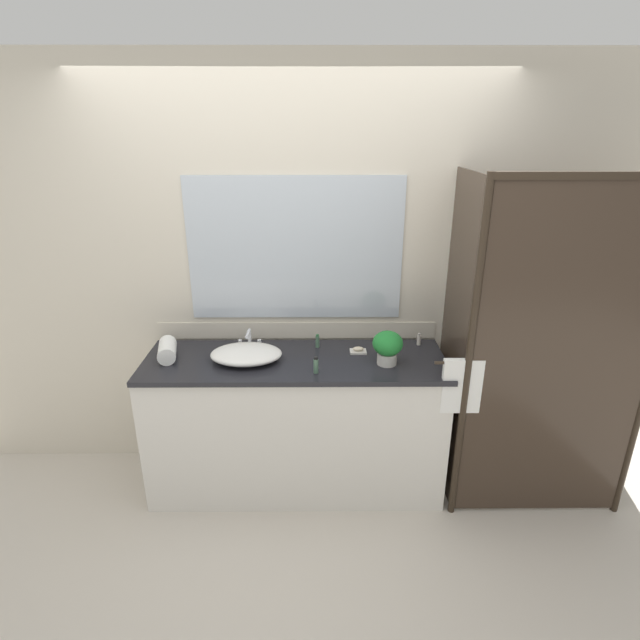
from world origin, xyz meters
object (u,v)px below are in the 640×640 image
potted_plant (388,346)px  soap_dish (358,350)px  amenity_bottle_lotion (317,341)px  sink_basin (246,354)px  amenity_bottle_conditioner (419,339)px  amenity_bottle_shampoo (316,365)px  faucet (250,342)px  rolled_towel_near_edge (167,350)px

potted_plant → soap_dish: size_ratio=2.02×
soap_dish → amenity_bottle_lotion: size_ratio=1.16×
sink_basin → amenity_bottle_conditioner: 1.09m
amenity_bottle_shampoo → amenity_bottle_conditioner: bearing=30.4°
soap_dish → amenity_bottle_shampoo: (-0.26, -0.27, 0.03)m
soap_dish → amenity_bottle_conditioner: amenity_bottle_conditioner is taller
soap_dish → amenity_bottle_lotion: bearing=162.6°
soap_dish → faucet: bearing=175.3°
faucet → amenity_bottle_conditioner: 1.07m
amenity_bottle_shampoo → amenity_bottle_lotion: size_ratio=1.14×
potted_plant → sink_basin: bearing=176.5°
amenity_bottle_conditioner → rolled_towel_near_edge: bearing=-173.1°
soap_dish → amenity_bottle_shampoo: bearing=-133.8°
rolled_towel_near_edge → soap_dish: bearing=3.7°
faucet → amenity_bottle_shampoo: (0.41, -0.32, 0.00)m
sink_basin → potted_plant: potted_plant is taller
potted_plant → amenity_bottle_conditioner: size_ratio=2.61×
soap_dish → rolled_towel_near_edge: size_ratio=0.46×
soap_dish → sink_basin: bearing=-170.9°
sink_basin → faucet: size_ratio=2.48×
amenity_bottle_conditioner → amenity_bottle_lotion: size_ratio=0.90×
amenity_bottle_conditioner → rolled_towel_near_edge: (-1.54, -0.19, 0.02)m
sink_basin → soap_dish: 0.68m
amenity_bottle_lotion → rolled_towel_near_edge: bearing=-170.4°
amenity_bottle_lotion → faucet: bearing=-176.9°
potted_plant → soap_dish: bearing=134.4°
amenity_bottle_shampoo → amenity_bottle_conditioner: 0.76m
sink_basin → amenity_bottle_lotion: amenity_bottle_lotion is taller
sink_basin → rolled_towel_near_edge: 0.48m
potted_plant → amenity_bottle_lotion: size_ratio=2.34×
potted_plant → rolled_towel_near_edge: (-1.30, 0.08, -0.06)m
amenity_bottle_conditioner → sink_basin: bearing=-168.3°
rolled_towel_near_edge → amenity_bottle_lotion: bearing=9.6°
potted_plant → rolled_towel_near_edge: bearing=176.3°
sink_basin → amenity_bottle_shampoo: size_ratio=4.28×
potted_plant → soap_dish: 0.24m
faucet → soap_dish: bearing=-4.7°
amenity_bottle_shampoo → amenity_bottle_conditioner: (0.65, 0.38, -0.01)m
sink_basin → amenity_bottle_lotion: (0.42, 0.19, 0.00)m
faucet → amenity_bottle_shampoo: faucet is taller
potted_plant → amenity_bottle_lotion: (-0.40, 0.24, -0.07)m
soap_dish → amenity_bottle_shampoo: 0.38m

